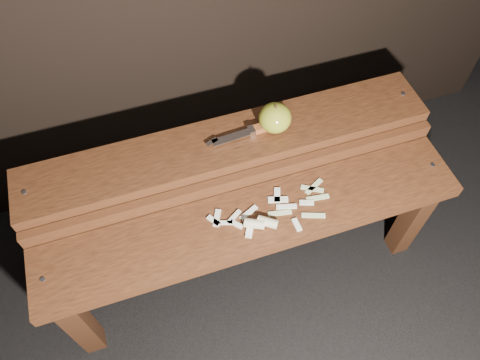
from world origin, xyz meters
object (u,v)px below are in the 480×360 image
object	(u,v)px
apple	(275,118)
knife	(260,128)
bench_front_tier	(253,233)
bench_rear_tier	(229,159)

from	to	relation	value
apple	knife	distance (m)	0.05
bench_front_tier	knife	xyz separation A→B (m)	(0.10, 0.23, 0.16)
bench_rear_tier	apple	distance (m)	0.19
bench_rear_tier	apple	xyz separation A→B (m)	(0.14, 0.00, 0.13)
bench_front_tier	knife	world-z (taller)	knife
bench_front_tier	bench_rear_tier	size ratio (longest dim) A/B	1.00
bench_front_tier	bench_rear_tier	xyz separation A→B (m)	(0.00, 0.23, 0.06)
bench_rear_tier	knife	bearing A→B (deg)	4.02
bench_rear_tier	knife	size ratio (longest dim) A/B	4.90
apple	knife	size ratio (longest dim) A/B	0.39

